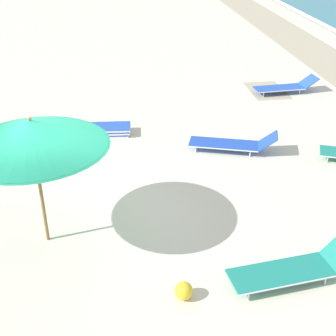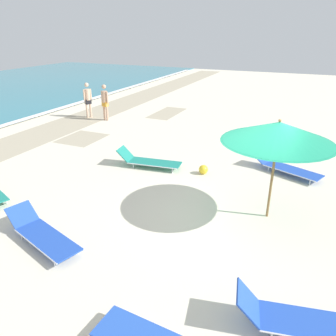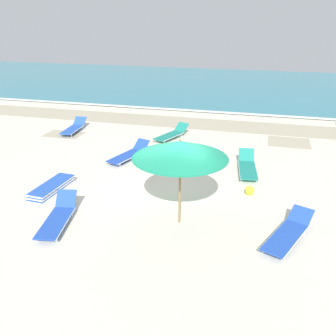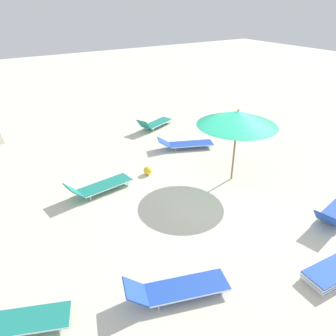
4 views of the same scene
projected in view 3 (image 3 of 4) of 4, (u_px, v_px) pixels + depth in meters
ground_plane at (171, 210)px, 11.26m from camera, size 60.00×60.00×0.16m
ocean_water at (235, 86)px, 29.82m from camera, size 60.00×18.43×0.07m
beach_umbrella at (180, 150)px, 9.62m from camera, size 2.52×2.52×2.45m
lounger_stack at (52, 188)px, 12.22m from camera, size 0.74×1.93×0.24m
sun_lounger_under_umbrella at (172, 134)px, 17.34m from camera, size 1.34×2.15×0.53m
sun_lounger_near_water_left at (58, 217)px, 10.26m from camera, size 0.99×2.12×0.60m
sun_lounger_near_water_right at (288, 233)px, 9.56m from camera, size 1.42×2.30×0.47m
sun_lounger_mid_beach_solo at (74, 128)px, 18.31m from camera, size 0.76×2.12×0.50m
sun_lounger_mid_beach_pair_a at (247, 167)px, 13.64m from camera, size 0.87×2.17×0.58m
sun_lounger_mid_beach_pair_b at (129, 154)px, 14.90m from camera, size 1.22×2.23×0.53m
beach_ball at (250, 190)px, 11.97m from camera, size 0.29×0.29×0.29m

